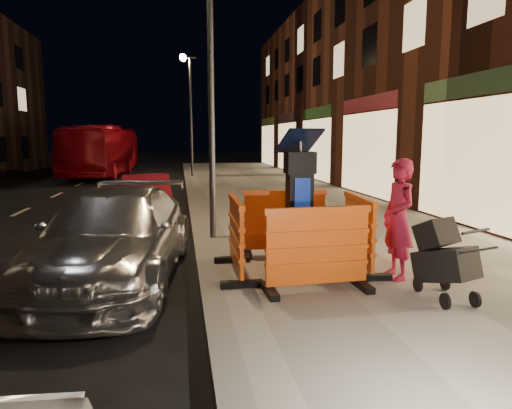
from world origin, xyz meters
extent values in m
plane|color=black|center=(0.00, 0.00, 0.00)|extent=(120.00, 120.00, 0.00)
cube|color=gray|center=(3.00, 0.00, 0.07)|extent=(6.00, 60.00, 0.15)
cube|color=slate|center=(0.00, 0.00, 0.07)|extent=(0.30, 60.00, 0.15)
cube|color=black|center=(1.36, 0.45, 1.16)|extent=(0.66, 0.66, 2.01)
cube|color=#F55811|center=(1.36, -0.50, 0.71)|extent=(1.46, 0.65, 1.12)
cube|color=#F55811|center=(1.36, 1.40, 0.71)|extent=(1.49, 0.73, 1.12)
cube|color=#F55811|center=(0.41, 0.45, 0.71)|extent=(0.61, 1.45, 1.12)
cube|color=#F55811|center=(2.31, 0.45, 0.71)|extent=(0.71, 1.48, 1.12)
imported|color=#BBBBC0|center=(-1.38, 0.90, 0.00)|extent=(2.43, 4.89, 1.36)
imported|color=maroon|center=(-1.29, 6.36, 0.00)|extent=(1.55, 3.64, 1.17)
imported|color=maroon|center=(-4.63, 20.83, 0.00)|extent=(2.95, 10.11, 2.78)
imported|color=maroon|center=(2.66, -0.14, 1.01)|extent=(0.43, 0.64, 1.72)
cube|color=black|center=(2.86, -1.04, 0.64)|extent=(0.76, 0.91, 0.97)
cylinder|color=#3F3F44|center=(0.25, 3.00, 3.15)|extent=(0.12, 0.12, 6.00)
cylinder|color=#3F3F44|center=(0.25, 18.00, 3.15)|extent=(0.12, 0.12, 6.00)
camera|label=1|loc=(-0.38, -6.08, 2.16)|focal=32.00mm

